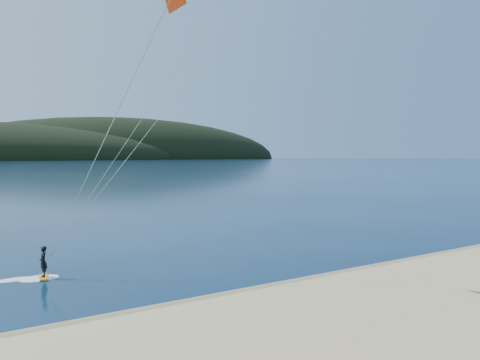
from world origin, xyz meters
name	(u,v)px	position (x,y,z in m)	size (l,w,h in m)	color
ground	(284,339)	(0.00, 0.00, 0.00)	(1800.00, 1800.00, 0.00)	#061933
wet_sand	(219,304)	(0.00, 4.50, 0.05)	(220.00, 2.50, 0.10)	#82664B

